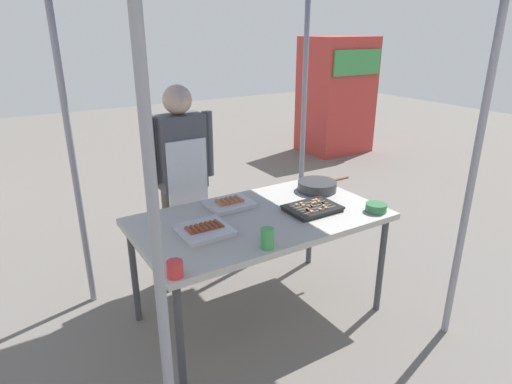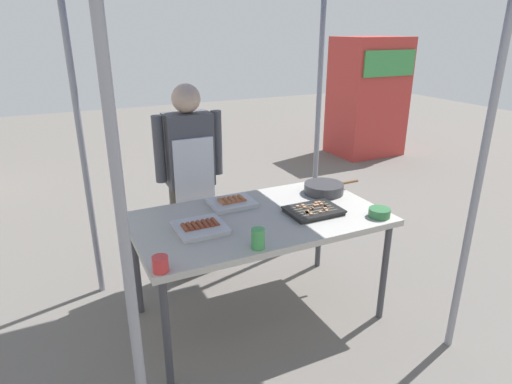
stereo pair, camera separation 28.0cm
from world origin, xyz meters
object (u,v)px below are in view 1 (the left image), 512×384
object	(u,v)px
drink_cup_near_edge	(175,269)
tray_meat_skewers	(312,208)
tray_pork_links	(230,203)
cooking_wok	(317,186)
neighbor_stall_right	(336,95)
condiment_bowl	(376,208)
tray_grilled_sausages	(205,230)
drink_cup_by_wok	(267,238)
stall_table	(260,224)
vendor_woman	(182,171)

from	to	relation	value
drink_cup_near_edge	tray_meat_skewers	bearing A→B (deg)	15.00
tray_pork_links	cooking_wok	distance (m)	0.70
neighbor_stall_right	drink_cup_near_edge	bearing A→B (deg)	-139.76
tray_pork_links	tray_meat_skewers	bearing A→B (deg)	-39.81
cooking_wok	condiment_bowl	size ratio (longest dim) A/B	3.24
tray_grilled_sausages	drink_cup_by_wok	bearing A→B (deg)	-59.04
tray_pork_links	condiment_bowl	world-z (taller)	condiment_bowl
tray_pork_links	drink_cup_near_edge	world-z (taller)	drink_cup_near_edge
drink_cup_near_edge	condiment_bowl	bearing A→B (deg)	2.32
tray_pork_links	cooking_wok	bearing A→B (deg)	-6.11
stall_table	vendor_woman	distance (m)	0.79
stall_table	tray_pork_links	bearing A→B (deg)	109.26
condiment_bowl	neighbor_stall_right	world-z (taller)	neighbor_stall_right
stall_table	tray_meat_skewers	distance (m)	0.36
drink_cup_near_edge	vendor_woman	bearing A→B (deg)	65.32
tray_grilled_sausages	neighbor_stall_right	size ratio (longest dim) A/B	0.17
tray_meat_skewers	drink_cup_near_edge	size ratio (longest dim) A/B	4.22
tray_meat_skewers	neighbor_stall_right	xyz separation A→B (m)	(3.03, 3.19, 0.12)
condiment_bowl	tray_meat_skewers	bearing A→B (deg)	146.31
condiment_bowl	drink_cup_near_edge	xyz separation A→B (m)	(-1.43, -0.06, 0.01)
drink_cup_by_wok	vendor_woman	distance (m)	1.12
tray_grilled_sausages	drink_cup_near_edge	world-z (taller)	drink_cup_near_edge
cooking_wok	tray_grilled_sausages	bearing A→B (deg)	-168.50
stall_table	drink_cup_near_edge	xyz separation A→B (m)	(-0.74, -0.40, 0.09)
condiment_bowl	vendor_woman	world-z (taller)	vendor_woman
condiment_bowl	tray_pork_links	bearing A→B (deg)	142.81
drink_cup_by_wok	vendor_woman	size ratio (longest dim) A/B	0.08
vendor_woman	stall_table	bearing A→B (deg)	106.86
tray_grilled_sausages	drink_cup_by_wok	world-z (taller)	drink_cup_by_wok
vendor_woman	neighbor_stall_right	distance (m)	4.29
cooking_wok	stall_table	bearing A→B (deg)	-164.11
tray_grilled_sausages	drink_cup_near_edge	size ratio (longest dim) A/B	3.56
tray_pork_links	neighbor_stall_right	size ratio (longest dim) A/B	0.17
cooking_wok	condiment_bowl	bearing A→B (deg)	-81.59
drink_cup_near_edge	drink_cup_by_wok	xyz separation A→B (m)	(0.54, 0.01, 0.02)
tray_meat_skewers	neighbor_stall_right	world-z (taller)	neighbor_stall_right
tray_pork_links	drink_cup_near_edge	distance (m)	0.92
stall_table	drink_cup_by_wok	world-z (taller)	drink_cup_by_wok
drink_cup_by_wok	tray_meat_skewers	bearing A→B (deg)	27.33
tray_grilled_sausages	cooking_wok	xyz separation A→B (m)	(1.02, 0.21, 0.02)
tray_pork_links	drink_cup_near_edge	xyz separation A→B (m)	(-0.65, -0.65, 0.02)
tray_meat_skewers	stall_table	bearing A→B (deg)	162.52
condiment_bowl	drink_cup_by_wok	xyz separation A→B (m)	(-0.89, -0.05, 0.03)
condiment_bowl	neighbor_stall_right	bearing A→B (deg)	51.92
drink_cup_by_wok	neighbor_stall_right	distance (m)	4.98
cooking_wok	condiment_bowl	distance (m)	0.52
tray_grilled_sausages	tray_meat_skewers	distance (m)	0.75
drink_cup_near_edge	neighbor_stall_right	bearing A→B (deg)	40.24
neighbor_stall_right	tray_pork_links	bearing A→B (deg)	-140.67
cooking_wok	neighbor_stall_right	world-z (taller)	neighbor_stall_right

